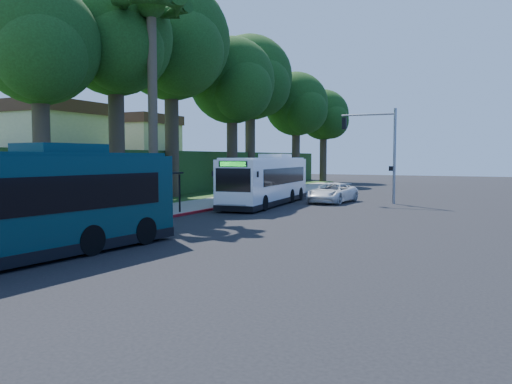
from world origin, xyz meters
The scene contains 19 objects.
ground centered at (0.00, 0.00, 0.00)m, with size 140.00×140.00×0.00m, color black.
sidewalk centered at (-7.30, 0.00, 0.06)m, with size 4.50×70.00×0.12m, color gray.
red_curb centered at (-5.00, -4.00, 0.07)m, with size 0.25×30.00×0.13m, color maroon.
grass_verge centered at (-13.00, 5.00, 0.03)m, with size 8.00×70.00×0.06m, color #234719.
bus_shelter centered at (-7.26, -2.86, 1.81)m, with size 3.20×1.51×2.55m.
stop_sign_pole centered at (-5.40, -5.00, 2.08)m, with size 0.35×0.06×3.17m.
traffic_signal_pole centered at (3.78, 10.00, 4.42)m, with size 4.10×0.30×7.00m.
palm_tree centered at (-8.20, -1.50, 12.38)m, with size 4.20×4.20×14.40m.
hillside_backdrop centered at (-26.30, 15.10, 2.44)m, with size 24.00×60.00×8.80m.
tree_0 centered at (-12.40, -0.02, 11.20)m, with size 8.40×8.00×15.70m.
tree_1 centered at (-13.37, 7.98, 12.73)m, with size 10.50×10.00×18.26m.
tree_2 centered at (-11.89, 15.98, 10.48)m, with size 8.82×8.40×15.12m.
tree_3 centered at (-13.88, 23.98, 11.98)m, with size 10.08×9.60×17.28m.
tree_4 centered at (-11.40, 31.98, 9.73)m, with size 8.40×8.00×14.14m.
tree_5 centered at (-10.41, 39.99, 8.96)m, with size 7.35×7.00×12.86m.
tree_6 centered at (-12.91, -6.01, 9.71)m, with size 7.56×7.20×13.74m.
white_bus centered at (-3.38, 5.41, 1.80)m, with size 3.79×12.55×3.68m.
teal_bus centered at (-2.59, -16.46, 1.91)m, with size 4.16×13.34×3.91m.
pickup centered at (0.42, 9.01, 0.75)m, with size 2.49×5.41×1.50m, color white.
Camera 1 is at (11.60, -27.36, 3.43)m, focal length 35.00 mm.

